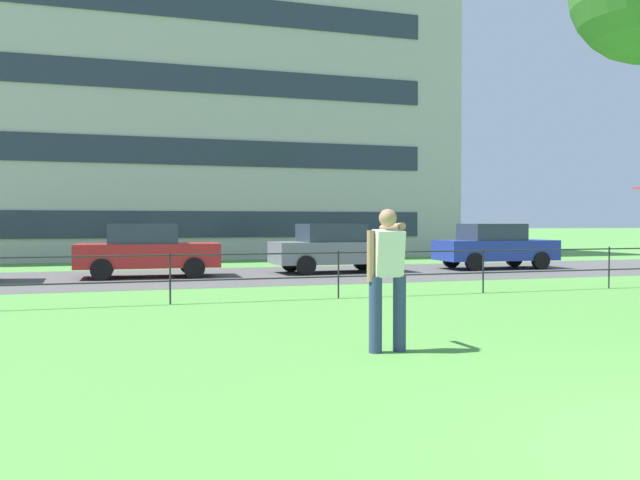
{
  "coord_description": "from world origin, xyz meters",
  "views": [
    {
      "loc": [
        -4.51,
        -2.9,
        1.59
      ],
      "look_at": [
        -1.29,
        7.31,
        1.3
      ],
      "focal_mm": 37.05,
      "sensor_mm": 36.0,
      "label": 1
    }
  ],
  "objects": [
    {
      "name": "apartment_building_background",
      "position": [
        -3.1,
        31.54,
        7.72
      ],
      "size": [
        28.88,
        13.72,
        15.43
      ],
      "color": "#B7B2AD",
      "rests_on": "ground"
    },
    {
      "name": "street_strip",
      "position": [
        0.0,
        16.42,
        0.0
      ],
      "size": [
        80.0,
        6.88,
        0.01
      ],
      "primitive_type": "cube",
      "color": "#565454",
      "rests_on": "ground"
    },
    {
      "name": "car_blue_far_right",
      "position": [
        7.97,
        16.81,
        0.78
      ],
      "size": [
        4.05,
        1.91,
        1.54
      ],
      "color": "#233899",
      "rests_on": "ground"
    },
    {
      "name": "car_red_center",
      "position": [
        -3.56,
        16.71,
        0.78
      ],
      "size": [
        4.06,
        1.92,
        1.54
      ],
      "color": "red",
      "rests_on": "ground"
    },
    {
      "name": "person_thrower",
      "position": [
        -1.31,
        4.52,
        0.95
      ],
      "size": [
        0.51,
        0.77,
        1.75
      ],
      "color": "navy",
      "rests_on": "ground"
    },
    {
      "name": "car_grey_right",
      "position": [
        2.18,
        16.8,
        0.78
      ],
      "size": [
        4.04,
        1.89,
        1.54
      ],
      "color": "slate",
      "rests_on": "ground"
    },
    {
      "name": "park_fence",
      "position": [
        0.0,
        10.11,
        0.67
      ],
      "size": [
        34.51,
        0.04,
        1.0
      ],
      "color": "#232328",
      "rests_on": "ground"
    }
  ]
}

